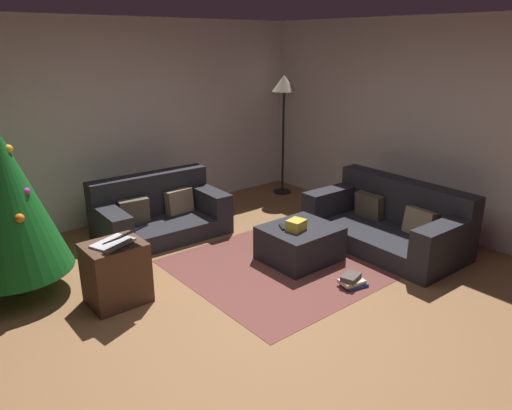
% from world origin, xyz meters
% --- Properties ---
extents(ground_plane, '(6.40, 6.40, 0.00)m').
position_xyz_m(ground_plane, '(0.00, 0.00, 0.00)').
color(ground_plane, brown).
extents(rear_partition, '(6.40, 0.12, 2.60)m').
position_xyz_m(rear_partition, '(0.00, 3.14, 1.30)').
color(rear_partition, silver).
rests_on(rear_partition, ground_plane).
extents(corner_partition, '(0.12, 6.40, 2.60)m').
position_xyz_m(corner_partition, '(3.14, 0.00, 1.30)').
color(corner_partition, silver).
rests_on(corner_partition, ground_plane).
extents(couch_left, '(1.58, 0.93, 0.74)m').
position_xyz_m(couch_left, '(0.31, 2.25, 0.28)').
color(couch_left, '#26262B').
rests_on(couch_left, ground_plane).
extents(couch_right, '(1.01, 1.82, 0.75)m').
position_xyz_m(couch_right, '(2.26, 0.22, 0.28)').
color(couch_right, '#26262B').
rests_on(couch_right, ground_plane).
extents(ottoman, '(0.78, 0.69, 0.38)m').
position_xyz_m(ottoman, '(1.15, 0.60, 0.19)').
color(ottoman, '#26262B').
rests_on(ottoman, ground_plane).
extents(gift_box, '(0.22, 0.20, 0.12)m').
position_xyz_m(gift_box, '(1.06, 0.57, 0.44)').
color(gift_box, gold).
rests_on(gift_box, ottoman).
extents(tv_remote, '(0.12, 0.16, 0.02)m').
position_xyz_m(tv_remote, '(0.99, 0.70, 0.39)').
color(tv_remote, black).
rests_on(tv_remote, ottoman).
extents(christmas_tree, '(1.04, 1.04, 1.79)m').
position_xyz_m(christmas_tree, '(-1.45, 1.75, 0.98)').
color(christmas_tree, brown).
rests_on(christmas_tree, ground_plane).
extents(side_table, '(0.52, 0.44, 0.58)m').
position_xyz_m(side_table, '(-0.79, 1.03, 0.29)').
color(side_table, '#4C3323').
rests_on(side_table, ground_plane).
extents(laptop, '(0.47, 0.50, 0.19)m').
position_xyz_m(laptop, '(-0.76, 0.97, 0.64)').
color(laptop, silver).
rests_on(laptop, side_table).
extents(book_stack, '(0.30, 0.26, 0.12)m').
position_xyz_m(book_stack, '(1.13, -0.17, 0.05)').
color(book_stack, '#2D5193').
rests_on(book_stack, ground_plane).
extents(corner_lamp, '(0.36, 0.36, 1.83)m').
position_xyz_m(corner_lamp, '(2.68, 2.55, 1.56)').
color(corner_lamp, black).
rests_on(corner_lamp, ground_plane).
extents(area_rug, '(2.60, 2.00, 0.01)m').
position_xyz_m(area_rug, '(1.15, 0.60, 0.00)').
color(area_rug, brown).
rests_on(area_rug, ground_plane).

